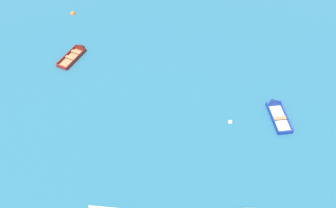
{
  "coord_description": "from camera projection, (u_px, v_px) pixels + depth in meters",
  "views": [
    {
      "loc": [
        -2.41,
        3.41,
        20.3
      ],
      "look_at": [
        0.0,
        21.35,
        0.15
      ],
      "focal_mm": 40.23,
      "sensor_mm": 36.0,
      "label": 1
    }
  ],
  "objects": [
    {
      "name": "rowboat_maroon_outer_left",
      "position": [
        77.0,
        51.0,
        31.0
      ],
      "size": [
        2.51,
        3.09,
        0.94
      ],
      "color": "#99754C",
      "rests_on": "ground_plane"
    },
    {
      "name": "rowboat_deep_blue_back_row_left",
      "position": [
        275.0,
        108.0,
        26.81
      ],
      "size": [
        1.11,
        3.17,
        0.98
      ],
      "color": "beige",
      "rests_on": "ground_plane"
    },
    {
      "name": "mooring_buoy_between_boats_right",
      "position": [
        230.0,
        122.0,
        26.16
      ],
      "size": [
        0.31,
        0.31,
        0.31
      ],
      "primitive_type": "sphere",
      "color": "silver",
      "rests_on": "ground_plane"
    },
    {
      "name": "mooring_buoy_central",
      "position": [
        73.0,
        14.0,
        34.8
      ],
      "size": [
        0.46,
        0.46,
        0.46
      ],
      "primitive_type": "sphere",
      "color": "orange",
      "rests_on": "ground_plane"
    }
  ]
}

